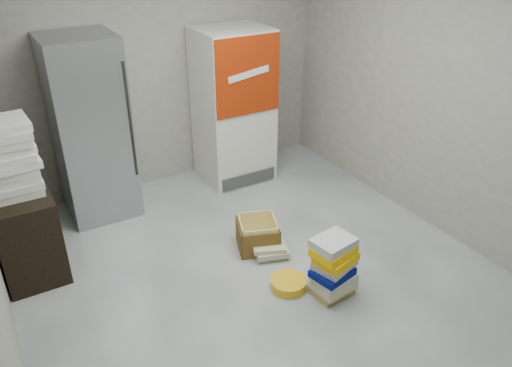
{
  "coord_description": "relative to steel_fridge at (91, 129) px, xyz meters",
  "views": [
    {
      "loc": [
        -1.84,
        -2.82,
        2.88
      ],
      "look_at": [
        0.22,
        0.7,
        0.68
      ],
      "focal_mm": 35.0,
      "sensor_mm": 36.0,
      "label": 1
    }
  ],
  "objects": [
    {
      "name": "cardboard_box",
      "position": [
        1.11,
        -1.48,
        -0.82
      ],
      "size": [
        0.49,
        0.49,
        0.31
      ],
      "rotation": [
        0.0,
        0.0,
        -0.35
      ],
      "color": "yellow",
      "rests_on": "ground"
    },
    {
      "name": "ground",
      "position": [
        0.9,
        -2.13,
        -0.95
      ],
      "size": [
        5.0,
        5.0,
        0.0
      ],
      "primitive_type": "plane",
      "color": "beige",
      "rests_on": "ground"
    },
    {
      "name": "phonebook_stack_main",
      "position": [
        1.31,
        -2.39,
        -0.67
      ],
      "size": [
        0.42,
        0.36,
        0.56
      ],
      "rotation": [
        0.0,
        0.0,
        0.14
      ],
      "color": "#9F884F",
      "rests_on": "ground"
    },
    {
      "name": "room_shell",
      "position": [
        0.9,
        -2.13,
        0.85
      ],
      "size": [
        4.04,
        5.04,
        2.82
      ],
      "color": "#A29C92",
      "rests_on": "ground"
    },
    {
      "name": "steel_fridge",
      "position": [
        0.0,
        0.0,
        0.0
      ],
      "size": [
        0.7,
        0.72,
        1.9
      ],
      "color": "#A2A5AA",
      "rests_on": "ground"
    },
    {
      "name": "phonebook_stack_side",
      "position": [
        1.14,
        -1.67,
        -0.88
      ],
      "size": [
        0.39,
        0.36,
        0.14
      ],
      "rotation": [
        0.0,
        0.0,
        -0.28
      ],
      "color": "#C1B989",
      "rests_on": "ground"
    },
    {
      "name": "coke_cooler",
      "position": [
        1.65,
        -0.01,
        -0.05
      ],
      "size": [
        0.8,
        0.73,
        1.8
      ],
      "color": "silver",
      "rests_on": "ground"
    },
    {
      "name": "supply_box_stack",
      "position": [
        -0.82,
        -0.73,
        0.17
      ],
      "size": [
        0.44,
        0.45,
        0.65
      ],
      "color": "white",
      "rests_on": "wood_shelf"
    },
    {
      "name": "bucket_lid",
      "position": [
        1.03,
        -2.14,
        -0.91
      ],
      "size": [
        0.39,
        0.39,
        0.08
      ],
      "primitive_type": "cylinder",
      "rotation": [
        0.0,
        0.0,
        -0.26
      ],
      "color": "gold",
      "rests_on": "ground"
    },
    {
      "name": "wood_shelf",
      "position": [
        -0.83,
        -0.73,
        -0.55
      ],
      "size": [
        0.5,
        0.8,
        0.8
      ],
      "primitive_type": "cube",
      "color": "black",
      "rests_on": "ground"
    }
  ]
}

